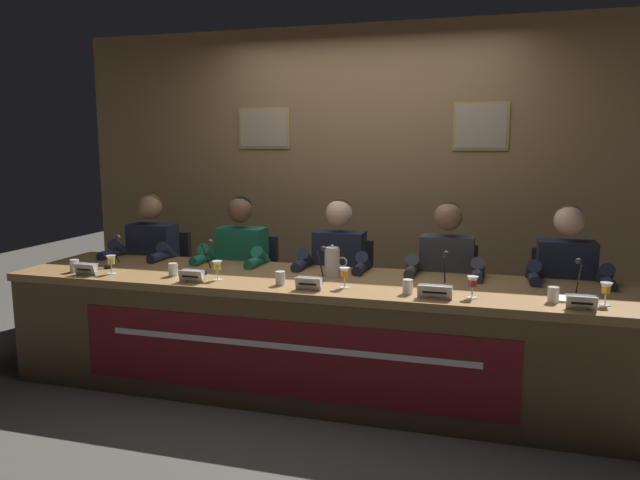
% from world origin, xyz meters
% --- Properties ---
extents(ground_plane, '(12.00, 12.00, 0.00)m').
position_xyz_m(ground_plane, '(0.00, 0.00, 0.00)').
color(ground_plane, '#4C4742').
extents(wall_back_panelled, '(5.31, 0.14, 2.60)m').
position_xyz_m(wall_back_panelled, '(-0.00, 1.50, 1.30)').
color(wall_back_panelled, '#937047').
rests_on(wall_back_panelled, ground_plane).
extents(conference_table, '(4.11, 0.88, 0.75)m').
position_xyz_m(conference_table, '(-0.00, -0.12, 0.53)').
color(conference_table, olive).
rests_on(conference_table, ground_plane).
extents(chair_far_left, '(0.44, 0.45, 0.89)m').
position_xyz_m(chair_far_left, '(-1.52, 0.62, 0.43)').
color(chair_far_left, black).
rests_on(chair_far_left, ground_plane).
extents(panelist_far_left, '(0.51, 0.48, 1.22)m').
position_xyz_m(panelist_far_left, '(-1.52, 0.42, 0.71)').
color(panelist_far_left, black).
rests_on(panelist_far_left, ground_plane).
extents(nameplate_far_left, '(0.15, 0.06, 0.08)m').
position_xyz_m(nameplate_far_left, '(-1.51, -0.33, 0.79)').
color(nameplate_far_left, white).
rests_on(nameplate_far_left, conference_table).
extents(juice_glass_far_left, '(0.06, 0.06, 0.12)m').
position_xyz_m(juice_glass_far_left, '(-1.37, -0.25, 0.84)').
color(juice_glass_far_left, white).
rests_on(juice_glass_far_left, conference_table).
extents(water_cup_far_left, '(0.06, 0.06, 0.08)m').
position_xyz_m(water_cup_far_left, '(-1.65, -0.27, 0.79)').
color(water_cup_far_left, silver).
rests_on(water_cup_far_left, conference_table).
extents(microphone_far_left, '(0.06, 0.17, 0.22)m').
position_xyz_m(microphone_far_left, '(-1.50, -0.06, 0.82)').
color(microphone_far_left, black).
rests_on(microphone_far_left, conference_table).
extents(chair_left, '(0.44, 0.45, 0.89)m').
position_xyz_m(chair_left, '(-0.76, 0.62, 0.43)').
color(chair_left, black).
rests_on(chair_left, ground_plane).
extents(panelist_left, '(0.51, 0.48, 1.22)m').
position_xyz_m(panelist_left, '(-0.76, 0.42, 0.71)').
color(panelist_left, black).
rests_on(panelist_left, ground_plane).
extents(nameplate_left, '(0.16, 0.06, 0.08)m').
position_xyz_m(nameplate_left, '(-0.74, -0.33, 0.79)').
color(nameplate_left, white).
rests_on(nameplate_left, conference_table).
extents(juice_glass_left, '(0.06, 0.06, 0.12)m').
position_xyz_m(juice_glass_left, '(-0.61, -0.23, 0.84)').
color(juice_glass_left, white).
rests_on(juice_glass_left, conference_table).
extents(water_cup_left, '(0.06, 0.06, 0.08)m').
position_xyz_m(water_cup_left, '(-0.94, -0.20, 0.79)').
color(water_cup_left, silver).
rests_on(water_cup_left, conference_table).
extents(microphone_left, '(0.06, 0.17, 0.22)m').
position_xyz_m(microphone_left, '(-0.78, -0.06, 0.82)').
color(microphone_left, black).
rests_on(microphone_left, conference_table).
extents(chair_center, '(0.44, 0.45, 0.89)m').
position_xyz_m(chair_center, '(0.00, 0.62, 0.43)').
color(chair_center, black).
rests_on(chair_center, ground_plane).
extents(panelist_center, '(0.51, 0.48, 1.22)m').
position_xyz_m(panelist_center, '(0.00, 0.42, 0.71)').
color(panelist_center, black).
rests_on(panelist_center, ground_plane).
extents(nameplate_center, '(0.16, 0.06, 0.08)m').
position_xyz_m(nameplate_center, '(0.02, -0.32, 0.79)').
color(nameplate_center, white).
rests_on(nameplate_center, conference_table).
extents(juice_glass_center, '(0.06, 0.06, 0.12)m').
position_xyz_m(juice_glass_center, '(0.21, -0.21, 0.84)').
color(juice_glass_center, white).
rests_on(juice_glass_center, conference_table).
extents(water_cup_center, '(0.06, 0.06, 0.08)m').
position_xyz_m(water_cup_center, '(-0.18, -0.24, 0.79)').
color(water_cup_center, silver).
rests_on(water_cup_center, conference_table).
extents(microphone_center, '(0.06, 0.17, 0.22)m').
position_xyz_m(microphone_center, '(0.03, -0.11, 0.82)').
color(microphone_center, black).
rests_on(microphone_center, conference_table).
extents(chair_right, '(0.44, 0.45, 0.89)m').
position_xyz_m(chair_right, '(0.76, 0.62, 0.43)').
color(chair_right, black).
rests_on(chair_right, ground_plane).
extents(panelist_right, '(0.51, 0.48, 1.22)m').
position_xyz_m(panelist_right, '(0.76, 0.42, 0.71)').
color(panelist_right, black).
rests_on(panelist_right, ground_plane).
extents(nameplate_right, '(0.19, 0.06, 0.08)m').
position_xyz_m(nameplate_right, '(0.76, -0.32, 0.79)').
color(nameplate_right, white).
rests_on(nameplate_right, conference_table).
extents(juice_glass_right, '(0.06, 0.06, 0.12)m').
position_xyz_m(juice_glass_right, '(0.96, -0.24, 0.84)').
color(juice_glass_right, white).
rests_on(juice_glass_right, conference_table).
extents(water_cup_right, '(0.06, 0.06, 0.08)m').
position_xyz_m(water_cup_right, '(0.60, -0.25, 0.79)').
color(water_cup_right, silver).
rests_on(water_cup_right, conference_table).
extents(microphone_right, '(0.06, 0.17, 0.22)m').
position_xyz_m(microphone_right, '(0.79, -0.07, 0.82)').
color(microphone_right, black).
rests_on(microphone_right, conference_table).
extents(chair_far_right, '(0.44, 0.45, 0.89)m').
position_xyz_m(chair_far_right, '(1.52, 0.62, 0.43)').
color(chair_far_right, black).
rests_on(chair_far_right, ground_plane).
extents(panelist_far_right, '(0.51, 0.48, 1.22)m').
position_xyz_m(panelist_far_right, '(1.52, 0.42, 0.71)').
color(panelist_far_right, black).
rests_on(panelist_far_right, ground_plane).
extents(nameplate_far_right, '(0.15, 0.06, 0.08)m').
position_xyz_m(nameplate_far_right, '(1.51, -0.35, 0.79)').
color(nameplate_far_right, white).
rests_on(nameplate_far_right, conference_table).
extents(juice_glass_far_right, '(0.06, 0.06, 0.12)m').
position_xyz_m(juice_glass_far_right, '(1.64, -0.21, 0.84)').
color(juice_glass_far_right, white).
rests_on(juice_glass_far_right, conference_table).
extents(water_cup_far_right, '(0.06, 0.06, 0.08)m').
position_xyz_m(water_cup_far_right, '(1.38, -0.22, 0.79)').
color(water_cup_far_right, silver).
rests_on(water_cup_far_right, conference_table).
extents(microphone_far_right, '(0.06, 0.17, 0.22)m').
position_xyz_m(microphone_far_right, '(1.52, -0.11, 0.82)').
color(microphone_far_right, black).
rests_on(microphone_far_right, conference_table).
extents(water_pitcher_central, '(0.15, 0.10, 0.21)m').
position_xyz_m(water_pitcher_central, '(0.06, 0.09, 0.85)').
color(water_pitcher_central, silver).
rests_on(water_pitcher_central, conference_table).
extents(document_stack_far_right, '(0.21, 0.15, 0.01)m').
position_xyz_m(document_stack_far_right, '(1.48, -0.14, 0.76)').
color(document_stack_far_right, white).
rests_on(document_stack_far_right, conference_table).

